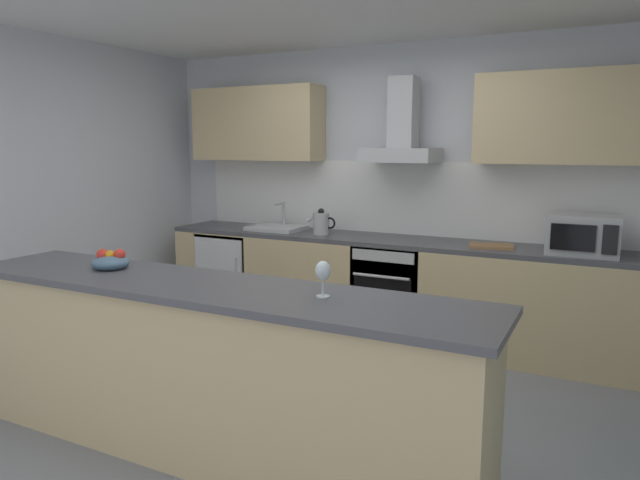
% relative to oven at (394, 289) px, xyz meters
% --- Properties ---
extents(ground, '(5.79, 4.80, 0.02)m').
position_rel_oven_xyz_m(ground, '(-0.11, -1.55, -0.47)').
color(ground, gray).
extents(wall_back, '(5.79, 0.12, 2.60)m').
position_rel_oven_xyz_m(wall_back, '(-0.11, 0.41, 0.84)').
color(wall_back, silver).
rests_on(wall_back, ground).
extents(wall_left, '(0.12, 4.80, 2.60)m').
position_rel_oven_xyz_m(wall_left, '(-2.56, -1.55, 0.84)').
color(wall_left, silver).
rests_on(wall_left, ground).
extents(backsplash_tile, '(4.07, 0.02, 0.66)m').
position_rel_oven_xyz_m(backsplash_tile, '(-0.11, 0.33, 0.77)').
color(backsplash_tile, white).
extents(counter_back, '(4.22, 0.60, 0.90)m').
position_rel_oven_xyz_m(counter_back, '(-0.11, 0.03, -0.01)').
color(counter_back, '#D1B784').
rests_on(counter_back, ground).
extents(counter_island, '(3.12, 0.64, 0.98)m').
position_rel_oven_xyz_m(counter_island, '(-0.23, -2.30, 0.03)').
color(counter_island, '#D1B784').
rests_on(counter_island, ground).
extents(upper_cabinets, '(4.16, 0.32, 0.70)m').
position_rel_oven_xyz_m(upper_cabinets, '(-0.11, 0.18, 1.45)').
color(upper_cabinets, '#D1B784').
extents(oven, '(0.60, 0.62, 0.80)m').
position_rel_oven_xyz_m(oven, '(0.00, 0.00, 0.00)').
color(oven, slate).
rests_on(oven, ground).
extents(refrigerator, '(0.58, 0.60, 0.85)m').
position_rel_oven_xyz_m(refrigerator, '(-1.68, -0.00, -0.03)').
color(refrigerator, white).
rests_on(refrigerator, ground).
extents(microwave, '(0.50, 0.38, 0.30)m').
position_rel_oven_xyz_m(microwave, '(1.48, -0.03, 0.59)').
color(microwave, '#B7BABC').
rests_on(microwave, counter_back).
extents(sink, '(0.50, 0.40, 0.26)m').
position_rel_oven_xyz_m(sink, '(-1.19, 0.01, 0.47)').
color(sink, silver).
rests_on(sink, counter_back).
extents(kettle, '(0.29, 0.15, 0.24)m').
position_rel_oven_xyz_m(kettle, '(-0.70, -0.03, 0.55)').
color(kettle, '#B7BABC').
rests_on(kettle, counter_back).
extents(range_hood, '(0.62, 0.45, 0.72)m').
position_rel_oven_xyz_m(range_hood, '(0.00, 0.13, 1.33)').
color(range_hood, '#B7BABC').
extents(wine_glass, '(0.08, 0.08, 0.18)m').
position_rel_oven_xyz_m(wine_glass, '(0.44, -2.26, 0.64)').
color(wine_glass, silver).
rests_on(wine_glass, counter_island).
extents(fruit_bowl, '(0.22, 0.22, 0.13)m').
position_rel_oven_xyz_m(fruit_bowl, '(-0.98, -2.25, 0.56)').
color(fruit_bowl, slate).
rests_on(fruit_bowl, counter_island).
extents(chopping_board, '(0.38, 0.28, 0.02)m').
position_rel_oven_xyz_m(chopping_board, '(0.82, -0.02, 0.45)').
color(chopping_board, '#9E7247').
rests_on(chopping_board, counter_back).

